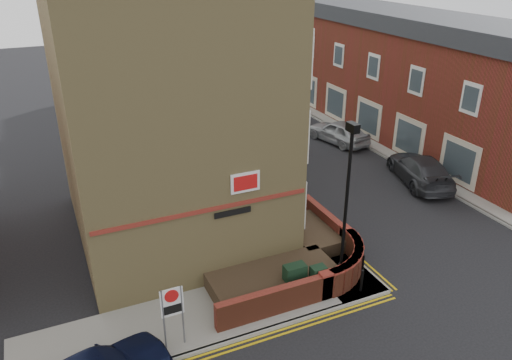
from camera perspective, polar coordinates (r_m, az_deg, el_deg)
The scene contains 27 objects.
ground at distance 18.14m, azimuth 7.22°, elevation -15.01°, with size 120.00×120.00×0.00m, color black.
pavement_corner at distance 17.99m, azimuth -5.30°, elevation -15.05°, with size 13.00×3.00×0.12m, color gray.
pavement_main at distance 31.48m, azimuth -4.59°, elevation 3.44°, with size 2.00×32.00×0.12m, color gray.
pavement_far at distance 34.16m, azimuth 14.88°, elevation 4.43°, with size 4.00×40.00×0.12m, color gray.
kerb_side at distance 16.93m, azimuth -3.53°, elevation -18.07°, with size 13.00×0.15×0.12m, color gray.
kerb_main_near at distance 31.80m, azimuth -2.90°, elevation 3.72°, with size 0.15×32.00×0.12m, color gray.
kerb_main_far at distance 33.00m, azimuth 12.14°, elevation 3.98°, with size 0.15×40.00×0.12m, color gray.
yellow_lines_side at distance 16.79m, azimuth -3.20°, elevation -18.74°, with size 13.00×0.28×0.01m, color gold.
yellow_lines_main at distance 31.91m, azimuth -2.48°, elevation 3.70°, with size 0.28×32.00×0.01m, color gold.
corner_building at distance 20.93m, azimuth -10.23°, elevation 9.74°, with size 8.95×10.40×13.60m.
garden_wall at distance 19.84m, azimuth 3.47°, elevation -10.84°, with size 6.80×6.00×1.20m, color brown, non-canonical shape.
lamppost at distance 17.86m, azimuth 10.25°, elevation -2.98°, with size 0.25×0.50×6.30m.
utility_cabinet_large at distance 18.45m, azimuth 4.43°, elevation -11.24°, with size 0.80×0.45×1.20m, color black.
utility_cabinet_small at distance 18.61m, azimuth 7.08°, elevation -11.21°, with size 0.55×0.40×1.10m, color black.
bollard_near at distance 18.98m, azimuth 11.98°, elevation -11.18°, with size 0.11×0.11×0.90m, color black.
bollard_far at distance 19.80m, azimuth 12.07°, elevation -9.50°, with size 0.11×0.11×0.90m, color black.
zone_sign at distance 15.94m, azimuth -9.54°, elevation -14.10°, with size 0.72×0.07×2.20m.
far_terrace at distance 36.99m, azimuth 13.58°, elevation 12.57°, with size 5.40×30.40×8.00m.
far_terrace_cream at distance 54.89m, azimuth -0.12°, elevation 17.14°, with size 5.40×12.40×8.00m.
tree_near at distance 28.30m, azimuth -3.54°, elevation 10.87°, with size 3.64×3.65×6.70m.
tree_mid at distance 35.63m, azimuth -8.32°, elevation 14.43°, with size 4.03×4.03×7.42m.
tree_far at distance 43.32m, azimuth -11.43°, elevation 15.69°, with size 3.81×3.81×7.00m.
traffic_light_assembly at distance 39.01m, azimuth -8.78°, elevation 11.69°, with size 0.20×0.16×4.20m.
silver_car_near at distance 29.82m, azimuth 1.59°, elevation 3.71°, with size 1.62×4.64×1.53m, color #A8ADB0.
red_car_main at distance 32.31m, azimuth 0.39°, elevation 5.28°, with size 2.27×4.92×1.37m, color maroon.
grey_car_far at distance 28.29m, azimuth 18.25°, elevation 1.17°, with size 2.13×5.25×1.52m, color #303236.
silver_car_far at distance 32.98m, azimuth 9.43°, elevation 5.47°, with size 1.77×4.40×1.50m, color #A5A9AC.
Camera 1 is at (-7.64, -11.65, 11.62)m, focal length 35.00 mm.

